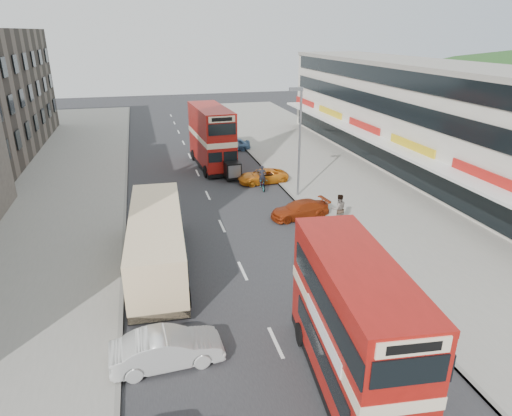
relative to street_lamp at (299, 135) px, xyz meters
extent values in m
plane|color=#28282B|center=(-6.52, -18.00, -4.78)|extent=(160.00, 160.00, 0.00)
cube|color=#28282B|center=(-6.52, 2.00, -4.78)|extent=(12.00, 90.00, 0.01)
cube|color=gray|center=(5.48, 2.00, -4.71)|extent=(12.00, 90.00, 0.15)
cube|color=gray|center=(-18.52, 2.00, -4.71)|extent=(12.00, 90.00, 0.15)
cube|color=gray|center=(-12.62, 2.00, -4.71)|extent=(0.20, 90.00, 0.16)
cube|color=gray|center=(-0.42, 2.00, -4.71)|extent=(0.20, 90.00, 0.16)
cube|color=beige|center=(13.48, 4.00, -0.28)|extent=(8.00, 46.00, 9.00)
cube|color=black|center=(9.43, 4.00, -3.18)|extent=(0.10, 44.00, 2.40)
cube|color=gray|center=(13.48, 4.00, 4.32)|extent=(8.20, 46.20, 0.40)
cube|color=white|center=(8.58, 4.00, -1.78)|extent=(1.80, 44.00, 0.20)
cylinder|color=slate|center=(0.08, 0.00, -0.78)|extent=(0.16, 0.16, 8.00)
cube|color=slate|center=(-0.32, 0.00, 3.22)|extent=(1.00, 0.20, 0.25)
cube|color=black|center=(-4.69, -18.78, -4.46)|extent=(3.13, 7.71, 0.33)
cube|color=maroon|center=(-4.69, -18.78, -3.33)|extent=(3.11, 7.71, 2.06)
cube|color=beige|center=(-4.69, -18.78, -2.16)|extent=(3.16, 7.75, 0.42)
cube|color=maroon|center=(-4.69, -18.78, -1.03)|extent=(3.11, 7.71, 1.97)
cube|color=maroon|center=(-4.69, -18.78, 0.03)|extent=(3.13, 7.73, 0.23)
cube|color=black|center=(-4.88, 9.78, -4.42)|extent=(3.15, 8.48, 0.36)
cube|color=maroon|center=(-4.88, 9.78, -3.17)|extent=(3.13, 8.48, 2.29)
cube|color=beige|center=(-4.88, 9.78, -1.87)|extent=(3.17, 8.52, 0.47)
cube|color=maroon|center=(-4.88, 9.78, -0.62)|extent=(3.13, 8.48, 2.19)
cube|color=maroon|center=(-4.88, 9.78, 0.56)|extent=(3.15, 8.50, 0.26)
cube|color=black|center=(-3.93, 5.04, -3.85)|extent=(1.33, 1.33, 1.35)
cube|color=black|center=(-10.74, -8.51, -4.37)|extent=(3.14, 10.60, 0.42)
cube|color=beige|center=(-10.74, -8.51, -3.16)|extent=(3.12, 10.60, 2.73)
imported|color=silver|center=(-10.82, -16.15, -4.10)|extent=(4.25, 1.67, 1.38)
imported|color=#9B310F|center=(-1.18, -3.92, -4.20)|extent=(4.20, 2.15, 1.17)
imported|color=orange|center=(-1.63, 3.88, -4.21)|extent=(4.22, 2.12, 1.15)
imported|color=#5077A1|center=(-1.91, 15.21, -4.13)|extent=(3.86, 1.62, 1.31)
imported|color=gray|center=(0.79, -5.74, -3.63)|extent=(0.77, 0.56, 2.00)
imported|color=gray|center=(-2.10, 2.28, -4.33)|extent=(0.68, 1.75, 0.91)
imported|color=black|center=(-2.10, 2.28, -3.63)|extent=(0.60, 0.41, 1.61)
camera|label=1|loc=(-10.99, -30.10, 6.94)|focal=31.31mm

